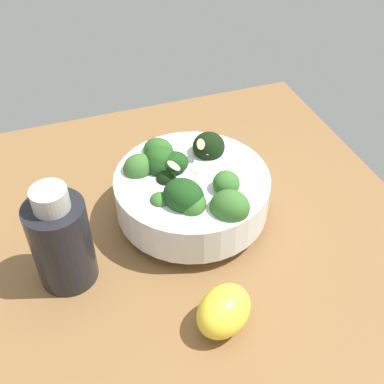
{
  "coord_description": "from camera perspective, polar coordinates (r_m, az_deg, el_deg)",
  "views": [
    {
      "loc": [
        -35.57,
        9.44,
        42.59
      ],
      "look_at": [
        4.81,
        -4.71,
        4.0
      ],
      "focal_mm": 44.62,
      "sensor_mm": 36.0,
      "label": 1
    }
  ],
  "objects": [
    {
      "name": "ground_plane",
      "position": [
        0.58,
        -2.86,
        -8.46
      ],
      "size": [
        63.15,
        63.15,
        3.88
      ],
      "primitive_type": "cube",
      "color": "brown"
    },
    {
      "name": "bowl_of_broccoli",
      "position": [
        0.57,
        -0.23,
        0.36
      ],
      "size": [
        19.3,
        18.54,
        10.01
      ],
      "color": "white",
      "rests_on": "ground_plane"
    },
    {
      "name": "lemon_wedge",
      "position": [
        0.49,
        3.82,
        -14.0
      ],
      "size": [
        7.44,
        7.92,
        4.8
      ],
      "primitive_type": "ellipsoid",
      "rotation": [
        0.0,
        0.0,
        5.27
      ],
      "color": "yellow",
      "rests_on": "ground_plane"
    },
    {
      "name": "bottle_tall",
      "position": [
        0.52,
        -15.37,
        -5.61
      ],
      "size": [
        6.32,
        6.32,
        12.68
      ],
      "color": "black",
      "rests_on": "ground_plane"
    }
  ]
}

